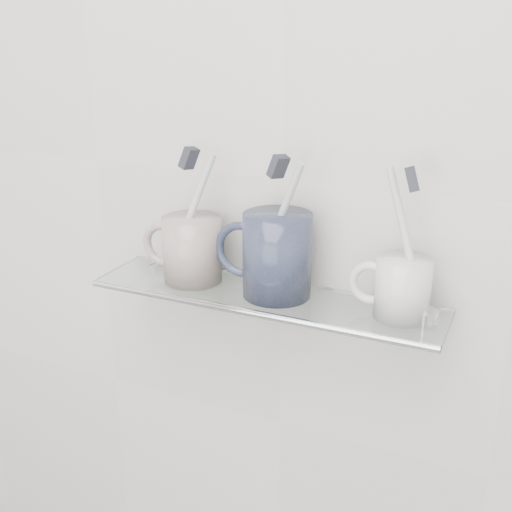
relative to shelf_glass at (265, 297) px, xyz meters
The scene contains 18 objects.
wall_back 0.17m from the shelf_glass, 90.00° to the left, with size 2.50×2.50×0.00m, color beige.
shelf_glass is the anchor object (origin of this frame).
shelf_rail 0.06m from the shelf_glass, 90.00° to the right, with size 0.01×0.01×0.50m, color silver.
bracket_left 0.22m from the shelf_glass, 167.38° to the left, with size 0.02×0.02×0.03m, color silver.
bracket_right 0.22m from the shelf_glass, 12.62° to the left, with size 0.02×0.02×0.03m, color silver.
mug_left 0.13m from the shelf_glass, behind, with size 0.09×0.09×0.10m, color silver.
mug_left_handle 0.17m from the shelf_glass, behind, with size 0.07×0.07×0.01m, color silver.
toothbrush_left 0.16m from the shelf_glass, behind, with size 0.01×0.01×0.19m, color silver.
bristles_left 0.22m from the shelf_glass, behind, with size 0.01×0.02×0.03m, color #262730.
mug_center 0.06m from the shelf_glass, 17.27° to the left, with size 0.09×0.09×0.12m, color black.
mug_center_handle 0.07m from the shelf_glass, behind, with size 0.08×0.08×0.01m, color black.
toothbrush_center 0.11m from the shelf_glass, 17.27° to the left, with size 0.01×0.01×0.19m, color #B9B9C0.
bristles_center 0.19m from the shelf_glass, 17.27° to the left, with size 0.01×0.02×0.03m, color #262730.
mug_right 0.19m from the shelf_glass, ahead, with size 0.07×0.07×0.08m, color silver.
mug_right_handle 0.15m from the shelf_glass, ahead, with size 0.06×0.06×0.01m, color silver.
toothbrush_right 0.22m from the shelf_glass, ahead, with size 0.01×0.01×0.19m, color silver.
bristles_right 0.26m from the shelf_glass, ahead, with size 0.01×0.02×0.03m, color #262730.
chrome_cap 0.22m from the shelf_glass, ahead, with size 0.04×0.04×0.01m, color silver.
Camera 1 is at (0.33, 0.28, 1.46)m, focal length 45.00 mm.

